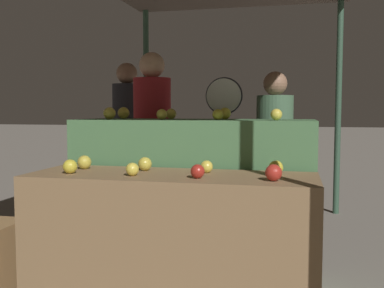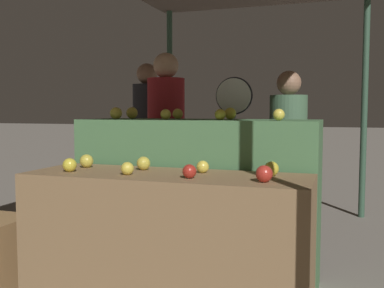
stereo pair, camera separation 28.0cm
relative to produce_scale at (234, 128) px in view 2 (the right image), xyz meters
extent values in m
cylinder|color=#33513D|center=(-1.29, 1.91, 0.15)|extent=(0.07, 0.07, 2.46)
cylinder|color=#33513D|center=(1.04, 1.91, 0.15)|extent=(0.07, 0.07, 2.46)
cube|color=olive|center=(-0.13, -1.12, -0.65)|extent=(1.63, 0.55, 0.85)
cube|color=#4C7A4C|center=(-0.13, -0.52, -0.50)|extent=(1.63, 0.55, 1.15)
sphere|color=gold|center=(-0.70, -1.22, -0.18)|extent=(0.08, 0.08, 0.08)
sphere|color=yellow|center=(-0.32, -1.22, -0.19)|extent=(0.07, 0.07, 0.07)
sphere|color=#AD281E|center=(0.05, -1.23, -0.18)|extent=(0.08, 0.08, 0.08)
sphere|color=#B72D23|center=(0.45, -1.23, -0.18)|extent=(0.09, 0.09, 0.09)
sphere|color=gold|center=(-0.70, -1.02, -0.18)|extent=(0.08, 0.08, 0.08)
sphere|color=gold|center=(-0.32, -1.01, -0.18)|extent=(0.08, 0.08, 0.08)
sphere|color=yellow|center=(0.06, -1.02, -0.19)|extent=(0.07, 0.07, 0.07)
sphere|color=gold|center=(0.45, -1.01, -0.18)|extent=(0.08, 0.08, 0.08)
sphere|color=yellow|center=(-0.70, -0.63, 0.12)|extent=(0.09, 0.09, 0.09)
sphere|color=yellow|center=(-0.32, -0.63, 0.11)|extent=(0.07, 0.07, 0.07)
sphere|color=gold|center=(0.06, -0.63, 0.11)|extent=(0.07, 0.07, 0.07)
sphere|color=yellow|center=(0.44, -0.62, 0.11)|extent=(0.07, 0.07, 0.07)
sphere|color=yellow|center=(-0.69, -0.40, 0.12)|extent=(0.09, 0.09, 0.09)
sphere|color=gold|center=(-0.32, -0.40, 0.11)|extent=(0.08, 0.08, 0.08)
sphere|color=gold|center=(0.07, -0.42, 0.12)|extent=(0.08, 0.08, 0.08)
cylinder|color=#99999E|center=(0.00, 0.01, -0.40)|extent=(0.04, 0.04, 1.35)
cylinder|color=black|center=(0.00, 0.01, 0.25)|extent=(0.30, 0.01, 0.30)
cylinder|color=silver|center=(0.00, -0.01, 0.25)|extent=(0.27, 0.02, 0.27)
cylinder|color=#99999E|center=(0.00, -0.01, 0.04)|extent=(0.01, 0.01, 0.14)
cylinder|color=#99999E|center=(0.00, -0.01, -0.03)|extent=(0.20, 0.20, 0.03)
cube|color=#2D2D38|center=(0.38, 0.34, -0.72)|extent=(0.24, 0.15, 0.72)
cylinder|color=#476B4C|center=(0.38, 0.34, -0.05)|extent=(0.33, 0.33, 0.62)
sphere|color=#936B51|center=(0.38, 0.34, 0.36)|extent=(0.20, 0.20, 0.20)
cube|color=#2D2D38|center=(-0.69, 0.28, -0.68)|extent=(0.28, 0.21, 0.80)
cylinder|color=maroon|center=(-0.69, 0.28, 0.07)|extent=(0.41, 0.41, 0.70)
sphere|color=tan|center=(-0.69, 0.28, 0.53)|extent=(0.23, 0.23, 0.23)
cube|color=#2D2D38|center=(-1.22, 1.04, -0.68)|extent=(0.26, 0.18, 0.80)
cylinder|color=#232328|center=(-1.22, 1.04, 0.07)|extent=(0.36, 0.36, 0.69)
sphere|color=#936B51|center=(-1.22, 1.04, 0.53)|extent=(0.23, 0.23, 0.23)
camera|label=1|loc=(0.55, -3.54, 0.14)|focal=42.00mm
camera|label=2|loc=(0.82, -3.47, 0.14)|focal=42.00mm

